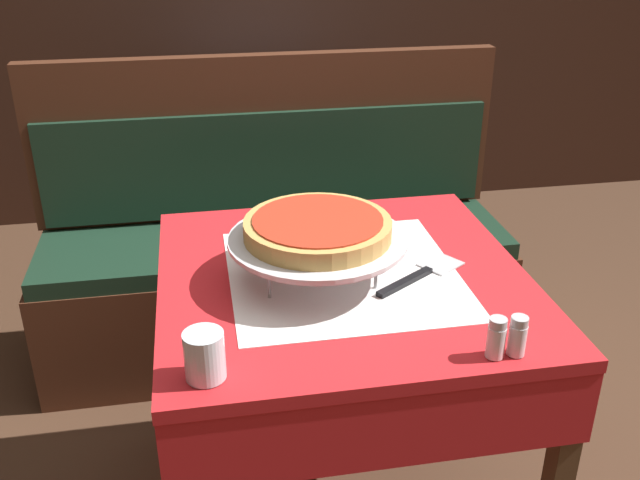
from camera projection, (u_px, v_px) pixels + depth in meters
dining_table_front at (343, 315)px, 1.73m from camera, size 0.86×0.86×0.76m
dining_table_rear at (271, 118)px, 3.20m from camera, size 0.67×0.67×0.77m
booth_bench at (276, 269)px, 2.61m from camera, size 1.66×0.47×1.07m
pizza_pan_stand at (318, 241)px, 1.62m from camera, size 0.41×0.41×0.11m
deep_dish_pizza at (318, 228)px, 1.60m from camera, size 0.33×0.33×0.05m
pizza_server at (420, 275)px, 1.66m from camera, size 0.25×0.19×0.01m
water_glass_near at (205, 355)px, 1.30m from camera, size 0.08×0.08×0.09m
salt_shaker at (496, 338)px, 1.36m from camera, size 0.04×0.04×0.08m
pepper_shaker at (518, 336)px, 1.37m from camera, size 0.04×0.04×0.08m
condiment_caddy at (249, 91)px, 3.07m from camera, size 0.14×0.14×0.16m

